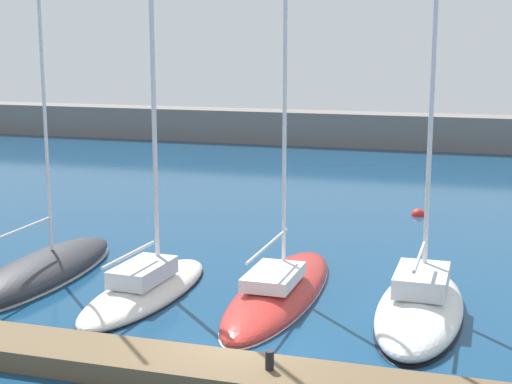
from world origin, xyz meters
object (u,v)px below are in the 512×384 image
(dock_bollard, at_px, (270,360))
(sailboat_charcoal_nearest, at_px, (43,269))
(sailboat_white_fourth, at_px, (420,306))
(mooring_buoy_red, at_px, (418,215))
(sailboat_ivory_second, at_px, (146,287))
(sailboat_red_third, at_px, (279,289))

(dock_bollard, bearing_deg, sailboat_charcoal_nearest, 148.06)
(sailboat_white_fourth, bearing_deg, mooring_buoy_red, 5.69)
(mooring_buoy_red, height_order, dock_bollard, dock_bollard)
(sailboat_charcoal_nearest, xyz_separation_m, mooring_buoy_red, (11.08, 13.07, -0.28))
(sailboat_white_fourth, height_order, dock_bollard, sailboat_white_fourth)
(sailboat_charcoal_nearest, height_order, dock_bollard, sailboat_charcoal_nearest)
(sailboat_charcoal_nearest, bearing_deg, mooring_buoy_red, -40.54)
(dock_bollard, bearing_deg, sailboat_ivory_second, 136.43)
(dock_bollard, bearing_deg, sailboat_red_third, 103.35)
(sailboat_charcoal_nearest, distance_m, dock_bollard, 11.27)
(sailboat_red_third, distance_m, sailboat_white_fourth, 4.37)
(sailboat_red_third, height_order, sailboat_white_fourth, sailboat_red_third)
(sailboat_white_fourth, distance_m, mooring_buoy_red, 13.34)
(sailboat_red_third, relative_size, sailboat_white_fourth, 1.29)
(mooring_buoy_red, bearing_deg, dock_bollard, -94.57)
(sailboat_red_third, relative_size, dock_bollard, 43.26)
(sailboat_red_third, height_order, mooring_buoy_red, sailboat_red_third)
(sailboat_charcoal_nearest, distance_m, sailboat_red_third, 8.05)
(sailboat_ivory_second, height_order, sailboat_white_fourth, sailboat_white_fourth)
(sailboat_ivory_second, bearing_deg, sailboat_red_third, -70.39)
(sailboat_white_fourth, bearing_deg, sailboat_red_third, 82.10)
(sailboat_ivory_second, bearing_deg, sailboat_charcoal_nearest, 83.02)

